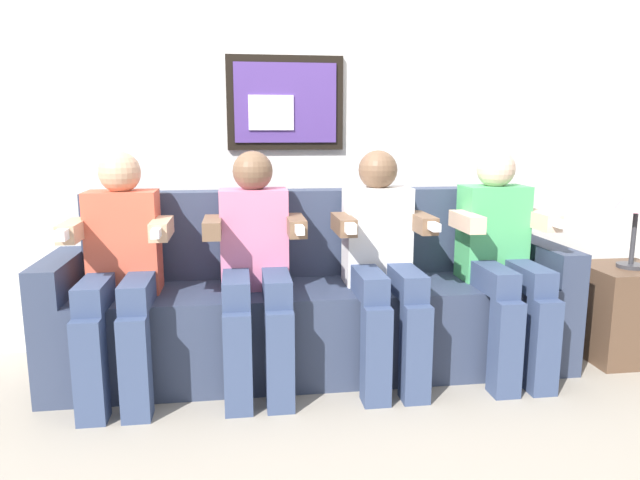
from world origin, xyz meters
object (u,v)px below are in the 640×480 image
object	(u,v)px
person_leftmost	(120,265)
person_left_center	(255,261)
person_right_center	(382,257)
table_lamp	(637,199)
couch	(315,308)
person_rightmost	(502,254)
side_table_right	(622,313)

from	to	relation	value
person_leftmost	person_left_center	distance (m)	0.61
person_left_center	person_right_center	distance (m)	0.61
person_left_center	table_lamp	xyz separation A→B (m)	(1.95, 0.04, 0.25)
table_lamp	couch	bearing A→B (deg)	175.65
person_rightmost	side_table_right	xyz separation A→B (m)	(0.73, 0.06, -0.36)
table_lamp	person_rightmost	bearing A→B (deg)	-176.62
side_table_right	person_right_center	bearing A→B (deg)	-177.36
person_rightmost	side_table_right	world-z (taller)	person_rightmost
person_left_center	side_table_right	world-z (taller)	person_left_center
person_leftmost	table_lamp	size ratio (longest dim) A/B	2.41
side_table_right	table_lamp	world-z (taller)	table_lamp
person_leftmost	person_right_center	xyz separation A→B (m)	(1.21, 0.00, 0.00)
side_table_right	person_rightmost	bearing A→B (deg)	-175.20
person_left_center	person_right_center	xyz separation A→B (m)	(0.61, -0.00, 0.00)
person_rightmost	side_table_right	bearing A→B (deg)	4.80
person_left_center	side_table_right	size ratio (longest dim) A/B	2.22
person_right_center	table_lamp	size ratio (longest dim) A/B	2.41
person_right_center	person_rightmost	world-z (taller)	same
couch	table_lamp	distance (m)	1.74
couch	person_rightmost	distance (m)	0.97
person_leftmost	table_lamp	distance (m)	2.57
person_leftmost	person_rightmost	bearing A→B (deg)	0.01
couch	table_lamp	xyz separation A→B (m)	(1.65, -0.13, 0.55)
couch	person_left_center	size ratio (longest dim) A/B	2.32
couch	person_left_center	distance (m)	0.45
person_rightmost	person_left_center	bearing A→B (deg)	180.00
couch	person_leftmost	distance (m)	0.97
person_left_center	side_table_right	distance (m)	1.97
person_rightmost	table_lamp	size ratio (longest dim) A/B	2.41
person_rightmost	couch	bearing A→B (deg)	169.50
couch	side_table_right	bearing A→B (deg)	-3.76
person_right_center	side_table_right	size ratio (longest dim) A/B	2.22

